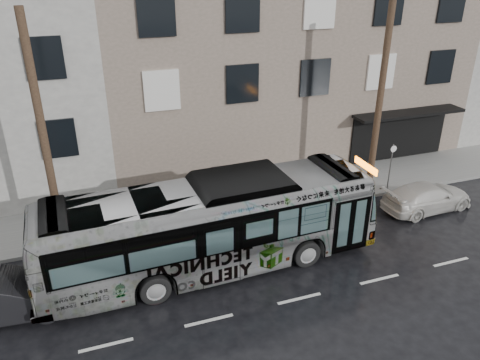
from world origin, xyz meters
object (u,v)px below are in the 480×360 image
(dark_sedan, at_px, (2,297))
(white_sedan, at_px, (427,197))
(utility_pole_rear, at_px, (44,140))
(bus, at_px, (211,226))
(sign_post, at_px, (390,168))
(utility_pole_front, at_px, (379,103))

(dark_sedan, bearing_deg, white_sedan, -81.59)
(utility_pole_rear, bearing_deg, bus, -29.72)
(white_sedan, xyz_separation_m, dark_sedan, (-17.59, -1.39, 0.12))
(utility_pole_rear, xyz_separation_m, sign_post, (15.10, 0.00, -3.30))
(utility_pole_front, xyz_separation_m, utility_pole_rear, (-14.00, 0.00, 0.00))
(utility_pole_front, bearing_deg, sign_post, 0.00)
(bus, bearing_deg, utility_pole_front, -73.37)
(utility_pole_rear, distance_m, white_sedan, 16.40)
(sign_post, bearing_deg, bus, -163.17)
(utility_pole_front, distance_m, bus, 9.71)
(sign_post, relative_size, white_sedan, 0.55)
(utility_pole_front, distance_m, dark_sedan, 16.64)
(bus, bearing_deg, dark_sedan, 91.23)
(utility_pole_front, xyz_separation_m, dark_sedan, (-15.82, -3.40, -3.89))
(sign_post, bearing_deg, utility_pole_rear, 180.00)
(utility_pole_front, relative_size, dark_sedan, 1.95)
(white_sedan, bearing_deg, sign_post, 15.12)
(sign_post, xyz_separation_m, bus, (-9.87, -2.99, 0.39))
(bus, distance_m, dark_sedan, 7.13)
(sign_post, relative_size, dark_sedan, 0.52)
(sign_post, xyz_separation_m, dark_sedan, (-16.92, -3.40, -0.59))
(utility_pole_rear, distance_m, dark_sedan, 5.48)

